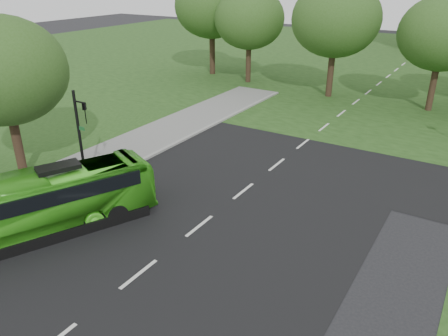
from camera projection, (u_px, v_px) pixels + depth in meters
name	position (u px, v px, depth m)	size (l,w,h in m)	color
ground	(172.00, 248.00, 17.98)	(160.00, 160.00, 0.00)	black
street_surfaces	(340.00, 110.00, 35.77)	(120.00, 120.00, 0.15)	black
tree_park_a	(249.00, 19.00, 42.48)	(6.86, 6.86, 9.12)	black
tree_park_b	(336.00, 19.00, 37.13)	(7.58, 7.58, 9.94)	black
tree_park_c	(443.00, 33.00, 33.37)	(6.75, 6.75, 8.96)	black
tree_park_f	(212.00, 6.00, 45.70)	(7.83, 7.83, 10.45)	black
tree_side_near	(2.00, 71.00, 21.98)	(6.46, 6.46, 8.59)	black
bus	(40.00, 204.00, 18.57)	(2.31, 9.85, 2.75)	green
traffic_light	(81.00, 133.00, 21.64)	(0.85, 0.26, 5.23)	black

